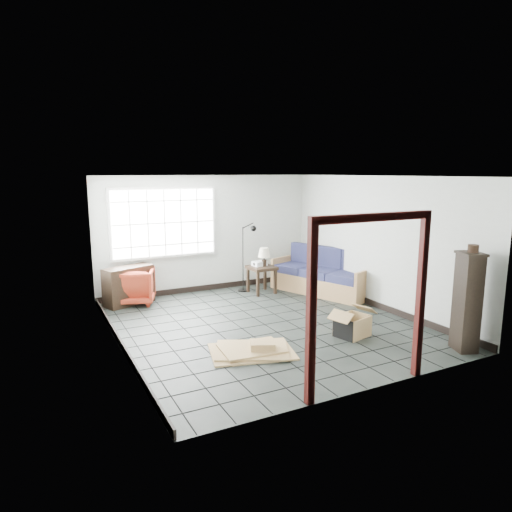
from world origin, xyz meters
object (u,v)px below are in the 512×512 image
side_table (262,271)px  tall_shelf (467,301)px  futon_sofa (323,276)px  armchair (134,284)px

side_table → tall_shelf: size_ratio=0.40×
tall_shelf → futon_sofa: bearing=111.0°
side_table → tall_shelf: tall_shelf is taller
tall_shelf → side_table: bearing=127.5°
futon_sofa → side_table: 1.40m
futon_sofa → tall_shelf: tall_shelf is taller
futon_sofa → tall_shelf: size_ratio=1.61×
armchair → side_table: bearing=-169.5°
futon_sofa → side_table: bearing=135.4°
armchair → tall_shelf: size_ratio=0.53×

